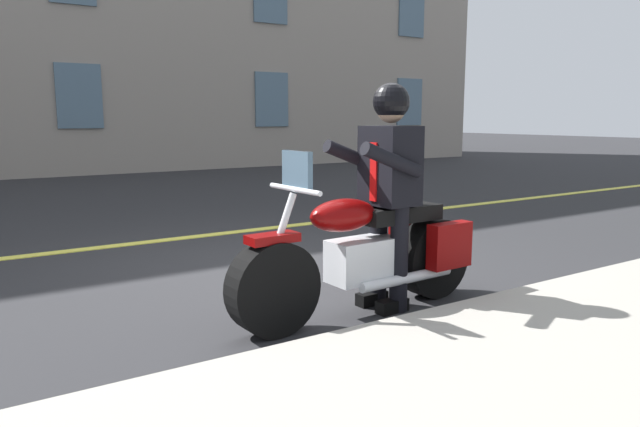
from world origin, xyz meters
name	(u,v)px	position (x,y,z in m)	size (l,w,h in m)	color
ground_plane	(269,272)	(0.00, 0.00, 0.00)	(80.00, 80.00, 0.00)	#28282B
lane_center_stripe	(193,237)	(0.00, -2.00, 0.01)	(60.00, 0.16, 0.01)	#E5DB4C
motorcycle_main	(369,255)	(-0.07, 1.47, 0.45)	(2.22, 0.64, 1.26)	black
rider_main	(388,177)	(-0.26, 1.46, 1.04)	(0.63, 0.56, 1.74)	black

